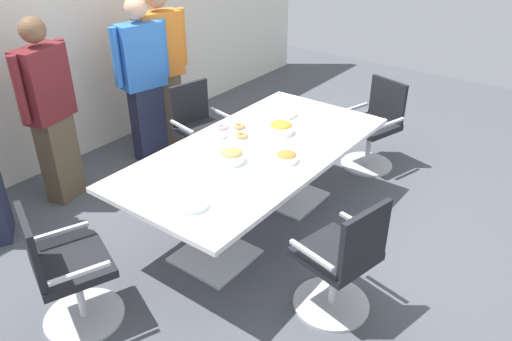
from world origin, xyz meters
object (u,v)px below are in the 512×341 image
at_px(snack_bowl_chips_orange, 281,128).
at_px(plate_stack, 192,205).
at_px(person_standing_1, 50,111).
at_px(person_standing_2, 144,80).
at_px(donut_platter, 231,132).
at_px(person_standing_3, 162,68).
at_px(office_chair_0, 200,134).
at_px(office_chair_2, 341,264).
at_px(snack_bowl_cookies, 232,156).
at_px(snack_bowl_pretzels, 287,157).
at_px(conference_table, 256,163).
at_px(napkin_pile, 287,113).
at_px(office_chair_1, 66,275).
at_px(office_chair_3, 374,129).

height_order(snack_bowl_chips_orange, plate_stack, snack_bowl_chips_orange).
bearing_deg(person_standing_1, person_standing_2, 163.22).
bearing_deg(donut_platter, person_standing_3, 68.43).
xyz_separation_m(office_chair_0, person_standing_1, (-1.17, 0.68, 0.48)).
xyz_separation_m(office_chair_2, snack_bowl_chips_orange, (0.84, 1.07, 0.40)).
xyz_separation_m(snack_bowl_cookies, snack_bowl_pretzels, (0.26, -0.33, -0.01)).
height_order(conference_table, snack_bowl_chips_orange, snack_bowl_chips_orange).
xyz_separation_m(person_standing_3, donut_platter, (-0.55, -1.39, -0.16)).
distance_m(snack_bowl_cookies, snack_bowl_pretzels, 0.42).
height_order(office_chair_0, person_standing_1, person_standing_1).
height_order(person_standing_1, snack_bowl_pretzels, person_standing_1).
distance_m(person_standing_2, napkin_pile, 1.56).
relative_size(person_standing_1, plate_stack, 7.73).
bearing_deg(office_chair_2, snack_bowl_cookies, 93.36).
relative_size(person_standing_1, snack_bowl_pretzels, 9.76).
height_order(conference_table, person_standing_1, person_standing_1).
xyz_separation_m(office_chair_2, person_standing_3, (1.13, 2.80, 0.52)).
height_order(person_standing_3, donut_platter, person_standing_3).
xyz_separation_m(person_standing_3, snack_bowl_pretzels, (-0.69, -2.05, -0.13)).
relative_size(office_chair_1, snack_bowl_chips_orange, 4.24).
height_order(snack_bowl_cookies, donut_platter, snack_bowl_cookies).
relative_size(person_standing_3, plate_stack, 8.04).
bearing_deg(snack_bowl_chips_orange, office_chair_0, 84.54).
xyz_separation_m(person_standing_1, donut_platter, (0.80, -1.40, -0.11)).
bearing_deg(person_standing_1, office_chair_2, 81.06).
height_order(office_chair_0, office_chair_2, same).
xyz_separation_m(conference_table, snack_bowl_pretzels, (-0.03, -0.32, 0.17)).
height_order(person_standing_1, plate_stack, person_standing_1).
bearing_deg(snack_bowl_chips_orange, napkin_pile, 26.33).
distance_m(office_chair_0, snack_bowl_chips_orange, 1.13).
bearing_deg(office_chair_0, snack_bowl_cookies, 65.74).
bearing_deg(office_chair_3, snack_bowl_chips_orange, 92.76).
bearing_deg(snack_bowl_chips_orange, office_chair_1, 171.39).
distance_m(office_chair_3, donut_platter, 1.70).
distance_m(snack_bowl_chips_orange, donut_platter, 0.43).
distance_m(snack_bowl_pretzels, napkin_pile, 0.88).
bearing_deg(person_standing_2, office_chair_0, 113.55).
height_order(person_standing_3, napkin_pile, person_standing_3).
relative_size(snack_bowl_chips_orange, donut_platter, 0.61).
distance_m(donut_platter, plate_stack, 1.15).
distance_m(office_chair_1, snack_bowl_chips_orange, 2.06).
bearing_deg(person_standing_2, office_chair_1, 46.95).
bearing_deg(office_chair_1, snack_bowl_cookies, 99.06).
bearing_deg(office_chair_3, napkin_pile, 79.33).
distance_m(conference_table, snack_bowl_pretzels, 0.36).
distance_m(office_chair_0, office_chair_1, 2.23).
height_order(office_chair_1, snack_bowl_chips_orange, office_chair_1).
relative_size(office_chair_1, office_chair_3, 1.00).
bearing_deg(napkin_pile, person_standing_2, 103.52).
relative_size(person_standing_3, donut_platter, 5.02).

